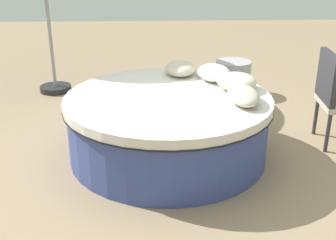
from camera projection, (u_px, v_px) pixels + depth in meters
ground_plane at (168, 154)px, 4.31m from camera, size 16.00×16.00×0.00m
round_bed at (168, 125)px, 4.19m from camera, size 2.00×2.00×0.63m
throw_pillow_0 at (243, 95)px, 3.88m from camera, size 0.52×0.28×0.14m
throw_pillow_1 at (237, 81)px, 4.23m from camera, size 0.42×0.40×0.16m
throw_pillow_2 at (214, 72)px, 4.54m from camera, size 0.49×0.35×0.15m
throw_pillow_3 at (180, 68)px, 4.70m from camera, size 0.44×0.33×0.15m
side_table at (233, 77)px, 5.98m from camera, size 0.49×0.49×0.47m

